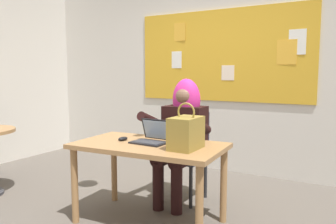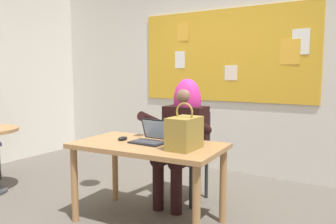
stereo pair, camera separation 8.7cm
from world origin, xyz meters
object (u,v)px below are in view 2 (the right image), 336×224
at_px(laptop, 151,137).
at_px(computer_mouse, 123,138).
at_px(handbag, 184,133).
at_px(chair_at_desk, 188,150).
at_px(person_costumed, 183,130).
at_px(desk_main, 148,154).

xyz_separation_m(laptop, computer_mouse, (-0.28, -0.06, -0.03)).
distance_m(laptop, handbag, 0.39).
bearing_deg(chair_at_desk, laptop, -0.32).
relative_size(person_costumed, handbag, 3.35).
relative_size(chair_at_desk, person_costumed, 0.72).
bearing_deg(person_costumed, laptop, -2.94).
relative_size(chair_at_desk, handbag, 2.42).
bearing_deg(handbag, person_costumed, 120.37).
bearing_deg(handbag, chair_at_desk, 115.85).
bearing_deg(desk_main, chair_at_desk, 88.94).
bearing_deg(laptop, chair_at_desk, 91.27).
bearing_deg(laptop, handbag, -9.35).
bearing_deg(desk_main, handbag, -4.24).
xyz_separation_m(desk_main, computer_mouse, (-0.28, -0.00, 0.11)).
xyz_separation_m(person_costumed, computer_mouse, (-0.29, -0.59, -0.02)).
distance_m(desk_main, laptop, 0.15).
relative_size(chair_at_desk, laptop, 2.89).
distance_m(desk_main, handbag, 0.44).
relative_size(desk_main, laptop, 4.22).
relative_size(desk_main, person_costumed, 1.06).
xyz_separation_m(chair_at_desk, computer_mouse, (-0.29, -0.72, 0.21)).
xyz_separation_m(desk_main, handbag, (0.37, -0.03, 0.23)).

